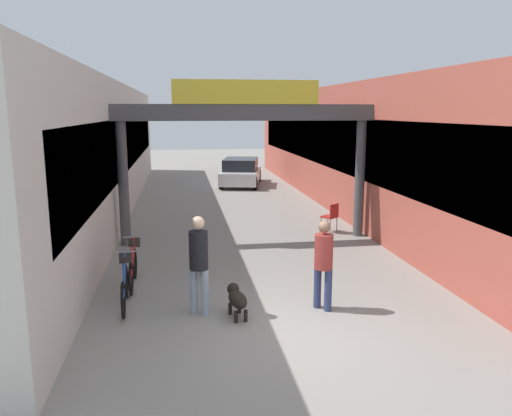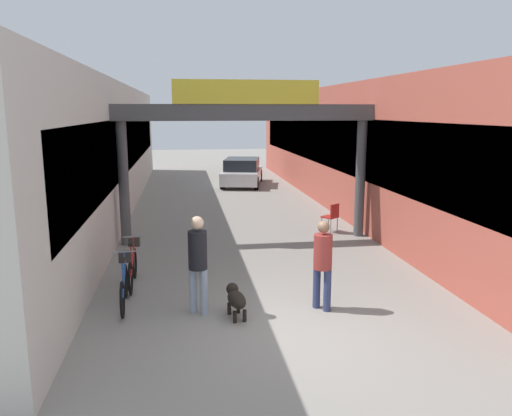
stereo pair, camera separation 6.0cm
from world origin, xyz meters
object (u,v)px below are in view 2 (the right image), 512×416
pedestrian_companion (323,259)px  parked_car_white (242,172)px  bollard_post_metal (201,251)px  pedestrian_with_dog (198,258)px  bicycle_red_second (133,264)px  bicycle_blue_nearest (124,283)px  dog_on_leash (236,298)px  cafe_chair_red_nearer (332,215)px

pedestrian_companion → parked_car_white: bearing=88.5°
bollard_post_metal → parked_car_white: size_ratio=0.26×
pedestrian_with_dog → pedestrian_companion: (2.28, -0.14, -0.08)m
pedestrian_with_dog → bollard_post_metal: pedestrian_with_dog is taller
bicycle_red_second → bollard_post_metal: size_ratio=1.52×
pedestrian_with_dog → pedestrian_companion: 2.28m
bicycle_blue_nearest → parked_car_white: parked_car_white is taller
bicycle_red_second → bollard_post_metal: bearing=13.8°
pedestrian_companion → bicycle_blue_nearest: (-3.66, 0.76, -0.53)m
pedestrian_companion → dog_on_leash: size_ratio=2.18×
pedestrian_companion → bicycle_red_second: 4.12m
bicycle_red_second → bollard_post_metal: bollard_post_metal is taller
dog_on_leash → bicycle_blue_nearest: size_ratio=0.46×
bicycle_red_second → pedestrian_companion: bearing=-28.1°
bicycle_blue_nearest → dog_on_leash: bearing=-23.0°
bicycle_blue_nearest → pedestrian_with_dog: bearing=-24.1°
bollard_post_metal → cafe_chair_red_nearer: bollard_post_metal is taller
dog_on_leash → bicycle_blue_nearest: bearing=157.0°
pedestrian_companion → pedestrian_with_dog: bearing=176.5°
parked_car_white → dog_on_leash: bearing=-97.3°
bicycle_blue_nearest → bollard_post_metal: size_ratio=1.52×
pedestrian_companion → cafe_chair_red_nearer: bearing=71.4°
parked_car_white → bicycle_red_second: bearing=-106.1°
pedestrian_companion → bollard_post_metal: size_ratio=1.52×
dog_on_leash → cafe_chair_red_nearer: 6.85m
parked_car_white → cafe_chair_red_nearer: bearing=-81.5°
bicycle_blue_nearest → cafe_chair_red_nearer: 7.49m
cafe_chair_red_nearer → pedestrian_with_dog: bearing=-126.9°
bollard_post_metal → pedestrian_with_dog: bearing=-93.6°
bollard_post_metal → cafe_chair_red_nearer: (4.08, 3.46, -0.02)m
bicycle_blue_nearest → bicycle_red_second: (0.05, 1.17, 0.00)m
dog_on_leash → parked_car_white: 16.11m
bicycle_red_second → parked_car_white: (4.02, 13.95, 0.21)m
pedestrian_with_dog → parked_car_white: bearing=80.3°
pedestrian_with_dog → bicycle_blue_nearest: bearing=155.9°
pedestrian_companion → cafe_chair_red_nearer: size_ratio=1.90×
cafe_chair_red_nearer → bollard_post_metal: bearing=-139.7°
pedestrian_with_dog → bollard_post_metal: size_ratio=1.64×
bicycle_blue_nearest → cafe_chair_red_nearer: bicycle_blue_nearest is taller
bicycle_red_second → bollard_post_metal: (1.46, 0.36, 0.13)m
dog_on_leash → parked_car_white: (2.04, 15.98, 0.30)m
bicycle_blue_nearest → cafe_chair_red_nearer: (5.59, 4.98, 0.10)m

